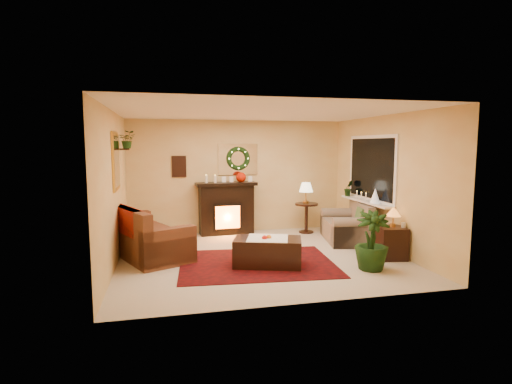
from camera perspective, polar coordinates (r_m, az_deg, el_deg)
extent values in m
plane|color=beige|center=(7.39, 0.61, -9.20)|extent=(5.00, 5.00, 0.00)
plane|color=white|center=(7.13, 0.64, 11.32)|extent=(5.00, 5.00, 0.00)
plane|color=#EFD88C|center=(9.34, -2.60, 2.23)|extent=(5.00, 5.00, 0.00)
plane|color=#EFD88C|center=(5.00, 6.65, -1.66)|extent=(5.00, 5.00, 0.00)
plane|color=#EFD88C|center=(7.00, -19.69, 0.37)|extent=(4.50, 4.50, 0.00)
plane|color=#EFD88C|center=(8.10, 18.09, 1.23)|extent=(4.50, 4.50, 0.00)
cube|color=maroon|center=(6.96, 0.15, -10.15)|extent=(2.77, 2.17, 0.01)
cube|color=#4E2215|center=(7.72, -15.48, -5.48)|extent=(1.77, 2.36, 0.93)
cube|color=#BE070A|center=(7.89, -15.81, -5.04)|extent=(0.83, 1.34, 0.02)
cube|color=black|center=(9.17, -4.27, -2.58)|extent=(1.24, 0.47, 1.12)
sphere|color=#B31500|center=(9.09, -2.16, 2.11)|extent=(0.23, 0.23, 0.23)
cylinder|color=beige|center=(9.01, -7.12, 1.77)|extent=(0.06, 0.06, 0.19)
cylinder|color=white|center=(9.00, -5.86, 1.78)|extent=(0.06, 0.06, 0.18)
cube|color=white|center=(9.30, -2.59, 4.68)|extent=(0.92, 0.02, 0.72)
torus|color=#194719|center=(9.26, -2.54, 4.80)|extent=(0.55, 0.11, 0.55)
cube|color=#381E11|center=(9.16, -10.94, 3.60)|extent=(0.32, 0.03, 0.48)
cube|color=gold|center=(7.27, -19.39, 4.15)|extent=(0.03, 0.84, 1.00)
imported|color=#194719|center=(7.99, -17.85, 5.98)|extent=(0.33, 0.28, 0.36)
cube|color=gray|center=(8.71, 12.71, -4.10)|extent=(1.09, 1.55, 0.82)
cube|color=white|center=(8.55, 16.17, 3.25)|extent=(0.03, 1.86, 1.36)
cube|color=black|center=(8.54, 16.09, 3.25)|extent=(0.02, 1.70, 1.22)
cube|color=white|center=(8.56, 15.41, -1.30)|extent=(0.22, 1.86, 0.04)
cone|color=silver|center=(8.17, 16.65, -0.51)|extent=(0.19, 0.19, 0.29)
imported|color=#1F421F|center=(9.17, 13.09, 0.64)|extent=(0.26, 0.21, 0.47)
cylinder|color=black|center=(9.36, 7.20, -3.82)|extent=(0.59, 0.59, 0.69)
cone|color=beige|center=(9.30, 7.15, -0.44)|extent=(0.32, 0.32, 0.49)
cube|color=black|center=(7.60, 18.73, -7.01)|extent=(0.54, 0.54, 0.57)
cone|color=orange|center=(7.55, 19.01, -3.44)|extent=(0.26, 0.26, 0.39)
cube|color=black|center=(6.80, 1.67, -8.79)|extent=(1.25, 0.93, 0.47)
cylinder|color=white|center=(6.70, 1.56, -6.90)|extent=(0.25, 0.25, 0.06)
imported|color=#144111|center=(6.80, 16.19, -6.96)|extent=(1.97, 1.97, 2.89)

